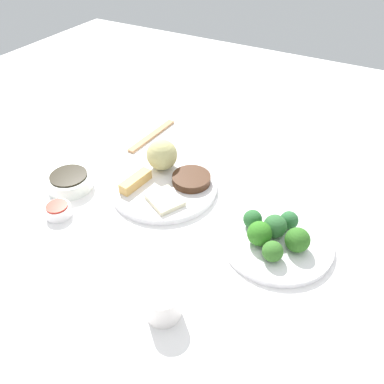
{
  "coord_description": "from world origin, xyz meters",
  "views": [
    {
      "loc": [
        -0.43,
        0.58,
        0.62
      ],
      "look_at": [
        -0.1,
        -0.02,
        0.06
      ],
      "focal_mm": 35.91,
      "sensor_mm": 36.0,
      "label": 1
    }
  ],
  "objects_px": {
    "main_plate": "(164,186)",
    "broccoli_plate": "(276,241)",
    "chopsticks_pair": "(152,136)",
    "sauce_ramekin_sweet_and_sour": "(58,211)",
    "soy_sauce_bowl": "(70,182)",
    "teacup": "(163,304)"
  },
  "relations": [
    {
      "from": "broccoli_plate",
      "to": "sauce_ramekin_sweet_and_sour",
      "type": "xyz_separation_m",
      "value": [
        0.47,
        0.16,
        0.01
      ]
    },
    {
      "from": "main_plate",
      "to": "broccoli_plate",
      "type": "height_order",
      "value": "main_plate"
    },
    {
      "from": "main_plate",
      "to": "teacup",
      "type": "height_order",
      "value": "teacup"
    },
    {
      "from": "broccoli_plate",
      "to": "sauce_ramekin_sweet_and_sour",
      "type": "relative_size",
      "value": 4.01
    },
    {
      "from": "soy_sauce_bowl",
      "to": "chopsticks_pair",
      "type": "distance_m",
      "value": 0.3
    },
    {
      "from": "sauce_ramekin_sweet_and_sour",
      "to": "main_plate",
      "type": "bearing_deg",
      "value": -128.79
    },
    {
      "from": "broccoli_plate",
      "to": "teacup",
      "type": "relative_size",
      "value": 3.75
    },
    {
      "from": "soy_sauce_bowl",
      "to": "chopsticks_pair",
      "type": "height_order",
      "value": "soy_sauce_bowl"
    },
    {
      "from": "soy_sauce_bowl",
      "to": "sauce_ramekin_sweet_and_sour",
      "type": "distance_m",
      "value": 0.1
    },
    {
      "from": "broccoli_plate",
      "to": "soy_sauce_bowl",
      "type": "distance_m",
      "value": 0.52
    },
    {
      "from": "broccoli_plate",
      "to": "sauce_ramekin_sweet_and_sour",
      "type": "height_order",
      "value": "sauce_ramekin_sweet_and_sour"
    },
    {
      "from": "broccoli_plate",
      "to": "soy_sauce_bowl",
      "type": "bearing_deg",
      "value": 7.59
    },
    {
      "from": "soy_sauce_bowl",
      "to": "broccoli_plate",
      "type": "bearing_deg",
      "value": -172.41
    },
    {
      "from": "main_plate",
      "to": "chopsticks_pair",
      "type": "height_order",
      "value": "main_plate"
    },
    {
      "from": "main_plate",
      "to": "sauce_ramekin_sweet_and_sour",
      "type": "distance_m",
      "value": 0.25
    },
    {
      "from": "broccoli_plate",
      "to": "chopsticks_pair",
      "type": "distance_m",
      "value": 0.52
    },
    {
      "from": "sauce_ramekin_sweet_and_sour",
      "to": "chopsticks_pair",
      "type": "height_order",
      "value": "sauce_ramekin_sweet_and_sour"
    },
    {
      "from": "main_plate",
      "to": "broccoli_plate",
      "type": "bearing_deg",
      "value": 172.77
    },
    {
      "from": "main_plate",
      "to": "sauce_ramekin_sweet_and_sour",
      "type": "xyz_separation_m",
      "value": [
        0.16,
        0.2,
        0.0
      ]
    },
    {
      "from": "teacup",
      "to": "main_plate",
      "type": "bearing_deg",
      "value": -57.75
    },
    {
      "from": "teacup",
      "to": "broccoli_plate",
      "type": "bearing_deg",
      "value": -114.25
    },
    {
      "from": "soy_sauce_bowl",
      "to": "main_plate",
      "type": "bearing_deg",
      "value": -152.66
    }
  ]
}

